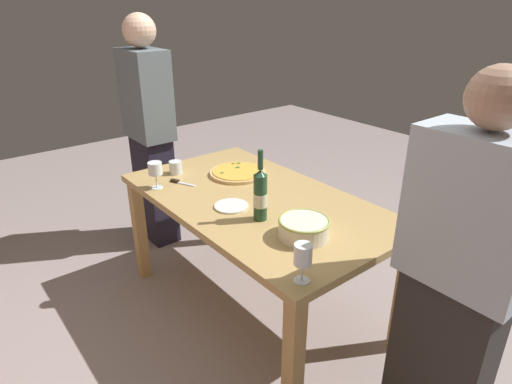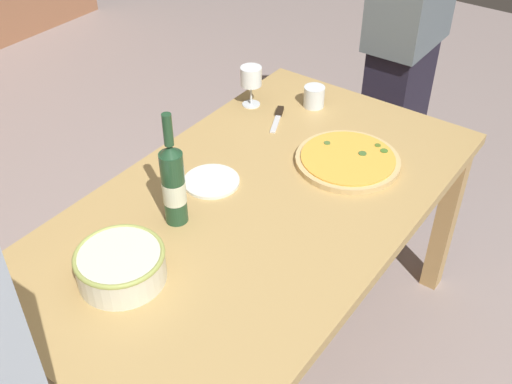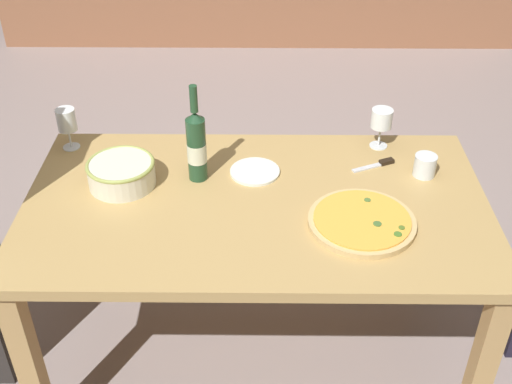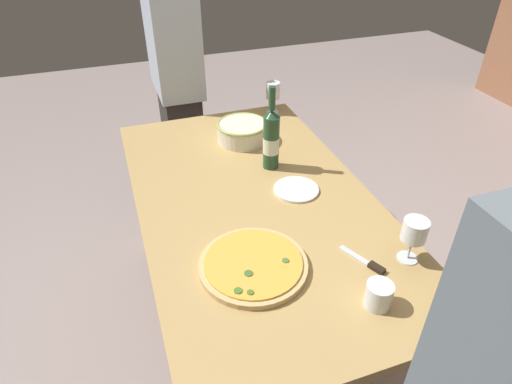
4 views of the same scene
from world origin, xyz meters
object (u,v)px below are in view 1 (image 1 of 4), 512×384
wine_glass_near_pizza (303,256)px  person_host (150,134)px  wine_bottle (260,194)px  side_plate (231,206)px  serving_bowl (304,227)px  person_guest_left (458,277)px  pizza (238,173)px  cup_amber (176,167)px  pizza_knife (179,182)px  dining_table (256,213)px  wine_glass_by_bottle (155,170)px

wine_glass_near_pizza → person_host: person_host is taller
wine_bottle → person_host: size_ratio=0.22×
wine_bottle → side_plate: bearing=9.2°
serving_bowl → person_guest_left: bearing=-163.9°
wine_bottle → wine_glass_near_pizza: 0.55m
pizza → wine_glass_near_pizza: bearing=156.0°
serving_bowl → cup_amber: size_ratio=2.98×
side_plate → person_host: 1.19m
wine_glass_near_pizza → pizza_knife: bearing=-5.7°
serving_bowl → wine_glass_near_pizza: bearing=134.6°
side_plate → person_guest_left: bearing=-166.7°
pizza → wine_bottle: bearing=154.1°
person_host → dining_table: bearing=-0.0°
dining_table → wine_bottle: size_ratio=4.38×
wine_glass_near_pizza → side_plate: 0.74m
wine_glass_near_pizza → side_plate: wine_glass_near_pizza is taller
pizza → person_guest_left: 1.47m
side_plate → person_guest_left: (-1.12, -0.26, 0.04)m
serving_bowl → side_plate: 0.48m
dining_table → pizza: (0.35, -0.13, 0.11)m
wine_glass_near_pizza → wine_bottle: bearing=-21.8°
dining_table → person_host: bearing=2.8°
side_plate → person_guest_left: person_guest_left is taller
pizza → pizza_knife: bearing=73.2°
wine_bottle → pizza_knife: wine_bottle is taller
pizza_knife → serving_bowl: bearing=-172.0°
wine_glass_near_pizza → cup_amber: 1.34m
pizza_knife → wine_bottle: bearing=-172.6°
wine_glass_by_bottle → dining_table: bearing=-142.3°
pizza → pizza_knife: 0.37m
wine_bottle → wine_glass_by_bottle: (0.68, 0.23, -0.02)m
side_plate → pizza_knife: (0.46, 0.05, 0.00)m
pizza → side_plate: size_ratio=1.94×
pizza → person_guest_left: (-1.47, 0.04, 0.03)m
side_plate → wine_glass_near_pizza: bearing=166.5°
pizza → serving_bowl: size_ratio=1.47×
pizza → person_host: (0.83, 0.19, 0.10)m
wine_bottle → wine_glass_by_bottle: 0.72m
wine_glass_near_pizza → pizza_knife: wine_glass_near_pizza is taller
pizza_knife → person_guest_left: 1.61m
side_plate → pizza_knife: 0.46m
dining_table → wine_glass_by_bottle: bearing=37.7°
wine_glass_by_bottle → serving_bowl: bearing=-164.1°
dining_table → wine_glass_by_bottle: 0.63m
serving_bowl → wine_glass_by_bottle: (0.95, 0.27, 0.06)m
pizza → person_guest_left: person_guest_left is taller
person_host → person_guest_left: bearing=0.9°
pizza → side_plate: pizza is taller
wine_glass_by_bottle → person_guest_left: person_guest_left is taller
wine_bottle → cup_amber: wine_bottle is taller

